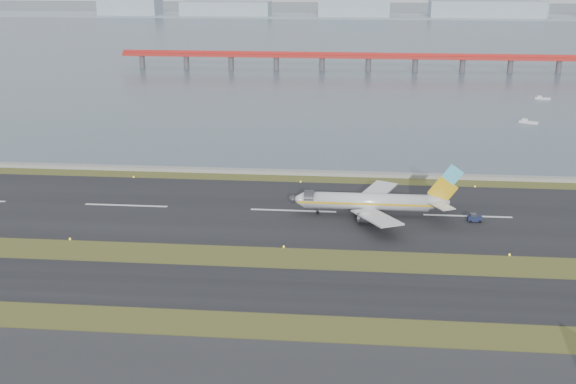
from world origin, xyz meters
name	(u,v)px	position (x,y,z in m)	size (l,w,h in m)	color
ground	(280,262)	(0.00, 0.00, 0.00)	(1000.00, 1000.00, 0.00)	#3C491A
taxiway_strip	(273,289)	(0.00, -12.00, 0.05)	(1000.00, 18.00, 0.10)	black
runway_strip	(293,211)	(0.00, 30.00, 0.05)	(1000.00, 45.00, 0.10)	black
seawall	(303,173)	(0.00, 60.00, 0.50)	(1000.00, 2.50, 1.00)	gray
bay_water	(340,32)	(0.00, 460.00, 0.00)	(1400.00, 800.00, 1.30)	#404C5C
red_pier	(369,57)	(20.00, 250.00, 7.28)	(260.00, 5.00, 10.20)	#AE221D
far_shoreline	(357,10)	(13.62, 620.00, 6.07)	(1400.00, 80.00, 60.50)	#98A7B3
airliner	(373,202)	(18.29, 28.23, 3.46)	(38.52, 32.89, 12.80)	silver
pushback_tug	(474,218)	(40.94, 26.55, 0.95)	(3.15, 1.97, 1.96)	#161E3D
workboat_near	(528,122)	(75.36, 130.98, 0.51)	(6.91, 4.69, 1.61)	silver
workboat_far	(542,98)	(91.43, 178.43, 0.47)	(6.47, 3.53, 1.50)	silver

